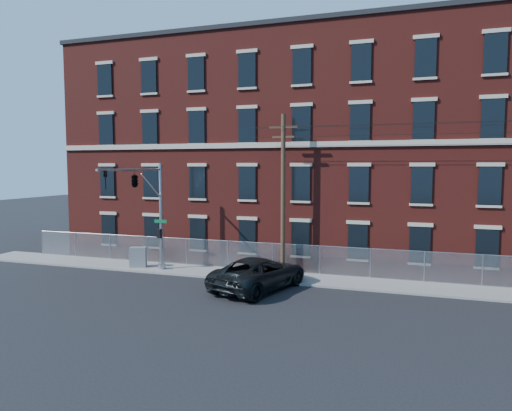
{
  "coord_description": "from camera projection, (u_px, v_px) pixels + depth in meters",
  "views": [
    {
      "loc": [
        9.27,
        -22.14,
        6.92
      ],
      "look_at": [
        0.75,
        4.0,
        4.57
      ],
      "focal_mm": 32.27,
      "sensor_mm": 36.0,
      "label": 1
    }
  ],
  "objects": [
    {
      "name": "utility_cabinet",
      "position": [
        138.0,
        257.0,
        31.03
      ],
      "size": [
        1.2,
        0.87,
        1.35
      ],
      "primitive_type": "cube",
      "rotation": [
        0.0,
        0.0,
        0.34
      ],
      "color": "slate",
      "rests_on": "sidewalk"
    },
    {
      "name": "chain_link_fence",
      "position": [
        453.0,
        268.0,
        26.6
      ],
      "size": [
        59.06,
        0.06,
        1.85
      ],
      "color": "#A5A8AD",
      "rests_on": "ground"
    },
    {
      "name": "ground",
      "position": [
        219.0,
        297.0,
        24.42
      ],
      "size": [
        140.0,
        140.0,
        0.0
      ],
      "primitive_type": "plane",
      "color": "black",
      "rests_on": "ground"
    },
    {
      "name": "sidewalk",
      "position": [
        455.0,
        290.0,
        25.45
      ],
      "size": [
        65.0,
        3.0,
        0.12
      ],
      "primitive_type": "cube",
      "color": "gray",
      "rests_on": "ground"
    },
    {
      "name": "pickup_truck",
      "position": [
        259.0,
        273.0,
        25.9
      ],
      "size": [
        4.85,
        7.12,
        1.81
      ],
      "primitive_type": "imported",
      "rotation": [
        0.0,
        0.0,
        2.83
      ],
      "color": "black",
      "rests_on": "ground"
    },
    {
      "name": "traffic_signal_mast",
      "position": [
        141.0,
        192.0,
        27.88
      ],
      "size": [
        0.9,
        6.75,
        7.0
      ],
      "color": "#9EA0A5",
      "rests_on": "ground"
    },
    {
      "name": "utility_pole_near",
      "position": [
        283.0,
        192.0,
        28.66
      ],
      "size": [
        1.8,
        0.28,
        10.0
      ],
      "color": "#4D3726",
      "rests_on": "ground"
    },
    {
      "name": "mill_building",
      "position": [
        446.0,
        149.0,
        33.22
      ],
      "size": [
        55.3,
        14.32,
        16.3
      ],
      "color": "maroon",
      "rests_on": "ground"
    }
  ]
}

